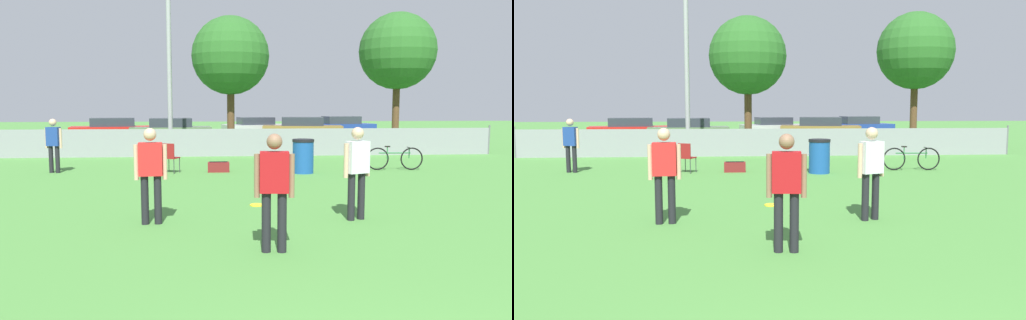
{
  "view_description": "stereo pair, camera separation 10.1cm",
  "coord_description": "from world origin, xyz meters",
  "views": [
    {
      "loc": [
        -1.47,
        -1.83,
        2.05
      ],
      "look_at": [
        -0.74,
        7.13,
        1.05
      ],
      "focal_mm": 35.0,
      "sensor_mm": 36.0,
      "label": 1
    },
    {
      "loc": [
        -1.37,
        -1.83,
        2.05
      ],
      "look_at": [
        -0.74,
        7.13,
        1.05
      ],
      "focal_mm": 35.0,
      "sensor_mm": 36.0,
      "label": 2
    }
  ],
  "objects": [
    {
      "name": "gear_bag_sideline",
      "position": [
        -1.38,
        13.38,
        0.15
      ],
      "size": [
        0.65,
        0.36,
        0.32
      ],
      "color": "maroon",
      "rests_on": "ground_plane"
    },
    {
      "name": "trash_bin",
      "position": [
        1.15,
        12.91,
        0.52
      ],
      "size": [
        0.66,
        0.66,
        1.02
      ],
      "color": "#194C99",
      "rests_on": "ground_plane"
    },
    {
      "name": "light_pole",
      "position": [
        -3.41,
        19.93,
        5.64
      ],
      "size": [
        0.9,
        0.36,
        9.72
      ],
      "color": "#9E9EA3",
      "rests_on": "ground_plane"
    },
    {
      "name": "player_thrower_red",
      "position": [
        -2.58,
        6.72,
        0.96
      ],
      "size": [
        0.56,
        0.25,
        1.66
      ],
      "rotation": [
        0.0,
        0.0,
        0.08
      ],
      "color": "black",
      "rests_on": "ground_plane"
    },
    {
      "name": "parked_car_olive",
      "position": [
        -3.92,
        25.87,
        0.65
      ],
      "size": [
        4.5,
        2.24,
        1.33
      ],
      "rotation": [
        0.0,
        0.0,
        0.09
      ],
      "color": "black",
      "rests_on": "ground_plane"
    },
    {
      "name": "bicycle_sideline",
      "position": [
        4.15,
        13.37,
        0.37
      ],
      "size": [
        1.8,
        0.44,
        0.76
      ],
      "rotation": [
        0.0,
        0.0,
        -0.05
      ],
      "color": "black",
      "rests_on": "ground_plane"
    },
    {
      "name": "tree_near_pole",
      "position": [
        -0.8,
        19.75,
        4.11
      ],
      "size": [
        3.32,
        3.32,
        5.79
      ],
      "color": "brown",
      "rests_on": "ground_plane"
    },
    {
      "name": "frisbee_disc",
      "position": [
        -0.64,
        8.15,
        0.01
      ],
      "size": [
        0.29,
        0.29,
        0.03
      ],
      "color": "yellow",
      "rests_on": "ground_plane"
    },
    {
      "name": "player_receiver_white",
      "position": [
        1.02,
        6.75,
        0.96
      ],
      "size": [
        0.52,
        0.35,
        1.66
      ],
      "rotation": [
        0.0,
        0.0,
        0.38
      ],
      "color": "black",
      "rests_on": "ground_plane"
    },
    {
      "name": "fence_backline",
      "position": [
        0.0,
        18.0,
        0.55
      ],
      "size": [
        19.8,
        0.07,
        1.21
      ],
      "color": "gray",
      "rests_on": "ground_plane"
    },
    {
      "name": "parked_car_red",
      "position": [
        -7.18,
        26.56,
        0.66
      ],
      "size": [
        4.76,
        2.45,
        1.33
      ],
      "rotation": [
        0.0,
        0.0,
        0.16
      ],
      "color": "black",
      "rests_on": "ground_plane"
    },
    {
      "name": "tree_far_right",
      "position": [
        6.84,
        20.69,
        4.46
      ],
      "size": [
        3.48,
        3.48,
        6.22
      ],
      "color": "brown",
      "rests_on": "ground_plane"
    },
    {
      "name": "player_defender_red",
      "position": [
        -0.67,
        4.91,
        0.96
      ],
      "size": [
        0.56,
        0.26,
        1.66
      ],
      "rotation": [
        0.0,
        0.0,
        -0.09
      ],
      "color": "black",
      "rests_on": "ground_plane"
    },
    {
      "name": "parked_car_blue",
      "position": [
        6.63,
        29.92,
        0.64
      ],
      "size": [
        4.41,
        2.35,
        1.31
      ],
      "rotation": [
        0.0,
        0.0,
        0.15
      ],
      "color": "black",
      "rests_on": "ground_plane"
    },
    {
      "name": "parked_car_silver",
      "position": [
        1.02,
        29.14,
        0.64
      ],
      "size": [
        4.27,
        2.55,
        1.28
      ],
      "rotation": [
        0.0,
        0.0,
        0.2
      ],
      "color": "black",
      "rests_on": "ground_plane"
    },
    {
      "name": "parked_car_tan",
      "position": [
        3.55,
        26.76,
        0.66
      ],
      "size": [
        4.76,
        2.45,
        1.35
      ],
      "rotation": [
        0.0,
        0.0,
        -0.15
      ],
      "color": "black",
      "rests_on": "ground_plane"
    },
    {
      "name": "spectator_in_blue",
      "position": [
        -6.33,
        13.56,
        0.94
      ],
      "size": [
        0.53,
        0.3,
        1.63
      ],
      "rotation": [
        0.0,
        0.0,
        2.92
      ],
      "color": "black",
      "rests_on": "ground_plane"
    },
    {
      "name": "folding_chair_sideline",
      "position": [
        -2.84,
        13.2,
        0.53
      ],
      "size": [
        0.54,
        0.54,
        0.9
      ],
      "rotation": [
        0.0,
        0.0,
        2.74
      ],
      "color": "#333338",
      "rests_on": "ground_plane"
    }
  ]
}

